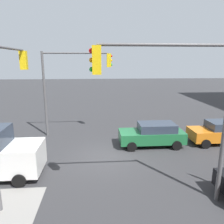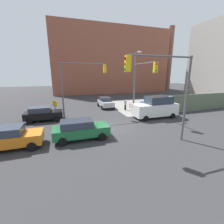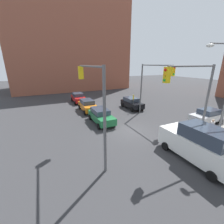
{
  "view_description": "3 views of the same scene",
  "coord_description": "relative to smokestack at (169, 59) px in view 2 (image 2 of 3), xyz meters",
  "views": [
    {
      "loc": [
        0.61,
        12.42,
        5.83
      ],
      "look_at": [
        -0.44,
        -1.4,
        2.56
      ],
      "focal_mm": 35.0,
      "sensor_mm": 36.0,
      "label": 1
    },
    {
      "loc": [
        -4.42,
        -13.5,
        5.22
      ],
      "look_at": [
        -0.09,
        -0.27,
        1.68
      ],
      "focal_mm": 24.0,
      "sensor_mm": 36.0,
      "label": 2
    },
    {
      "loc": [
        11.92,
        -7.52,
        6.55
      ],
      "look_at": [
        -0.83,
        -1.53,
        1.98
      ],
      "focal_mm": 24.0,
      "sensor_mm": 36.0,
      "label": 3
    }
  ],
  "objects": [
    {
      "name": "building_warehouse_north",
      "position": [
        -20.36,
        4.0,
        -1.24
      ],
      "size": [
        32.0,
        18.0,
        17.36
      ],
      "color": "#93513D",
      "rests_on": "ground"
    },
    {
      "name": "traffic_signal_nw_corner",
      "position": [
        -32.03,
        -25.5,
        -5.29
      ],
      "size": [
        5.41,
        0.36,
        6.5
      ],
      "color": "#59595B",
      "rests_on": "ground"
    },
    {
      "name": "pedestrian_crossing",
      "position": [
        -25.39,
        -23.5,
        -9.08
      ],
      "size": [
        0.36,
        0.36,
        1.62
      ],
      "rotation": [
        0.0,
        0.0,
        1.01
      ],
      "color": "#B2B2B7",
      "rests_on": "ground"
    },
    {
      "name": "bicycle_at_crosswalk",
      "position": [
        -36.4,
        -24.0,
        -9.57
      ],
      "size": [
        1.75,
        0.05,
        0.97
      ],
      "color": "black",
      "rests_on": "ground"
    },
    {
      "name": "traffic_signal_se_corner",
      "position": [
        -27.11,
        -34.5,
        -5.3
      ],
      "size": [
        5.3,
        0.36,
        6.5
      ],
      "color": "#59595B",
      "rests_on": "ground"
    },
    {
      "name": "hatchback_orange",
      "position": [
        -37.92,
        -31.86,
        -9.07
      ],
      "size": [
        4.25,
        2.02,
        1.62
      ],
      "color": "orange",
      "rests_on": "ground"
    },
    {
      "name": "mailbox_blue",
      "position": [
        -23.39,
        -25.0,
        -9.15
      ],
      "size": [
        0.56,
        0.64,
        1.43
      ],
      "color": "navy",
      "rests_on": "ground"
    },
    {
      "name": "sedan_silver",
      "position": [
        -27.68,
        -20.78,
        -9.08
      ],
      "size": [
        2.02,
        3.81,
        1.62
      ],
      "color": "#B7BABF",
      "rests_on": "ground"
    },
    {
      "name": "sidewalk_corner",
      "position": [
        -20.59,
        -21.0,
        -9.91
      ],
      "size": [
        12.0,
        12.0,
        0.01
      ],
      "primitive_type": "cube",
      "color": "gray",
      "rests_on": "ground"
    },
    {
      "name": "van_white_delivery",
      "position": [
        -23.37,
        -28.2,
        -8.64
      ],
      "size": [
        5.4,
        2.32,
        2.62
      ],
      "color": "white",
      "rests_on": "ground"
    },
    {
      "name": "street_lamp_corner",
      "position": [
        -24.49,
        -24.56,
        -5.22
      ],
      "size": [
        1.0,
        2.6,
        8.0
      ],
      "color": "slate",
      "rests_on": "ground"
    },
    {
      "name": "bicycle_leaning_on_fence",
      "position": [
        -23.99,
        -22.8,
        -9.57
      ],
      "size": [
        0.05,
        1.75,
        0.97
      ],
      "color": "black",
      "rests_on": "ground"
    },
    {
      "name": "smokestack",
      "position": [
        0.0,
        0.0,
        0.0
      ],
      "size": [
        1.8,
        1.8,
        19.83
      ],
      "primitive_type": "cylinder",
      "color": "brown",
      "rests_on": "ground"
    },
    {
      "name": "coupe_green",
      "position": [
        -32.91,
        -31.76,
        -9.07
      ],
      "size": [
        4.46,
        2.02,
        1.62
      ],
      "color": "#1E6638",
      "rests_on": "ground"
    },
    {
      "name": "sedan_black",
      "position": [
        -36.37,
        -25.39,
        -9.07
      ],
      "size": [
        4.04,
        2.02,
        1.62
      ],
      "color": "black",
      "rests_on": "ground"
    },
    {
      "name": "traffic_signal_ne_corner",
      "position": [
        -25.09,
        -27.38,
        -5.32
      ],
      "size": [
        0.36,
        4.99,
        6.5
      ],
      "color": "#59595B",
      "rests_on": "ground"
    },
    {
      "name": "ground_plane",
      "position": [
        -29.59,
        -30.0,
        -9.92
      ],
      "size": [
        120.0,
        120.0,
        0.0
      ],
      "primitive_type": "plane",
      "color": "#333335"
    },
    {
      "name": "warning_sign_two_way",
      "position": [
        -34.99,
        -26.06,
        -8.28
      ],
      "size": [
        0.48,
        0.48,
        2.4
      ],
      "color": "#4C4C4C",
      "rests_on": "ground"
    }
  ]
}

